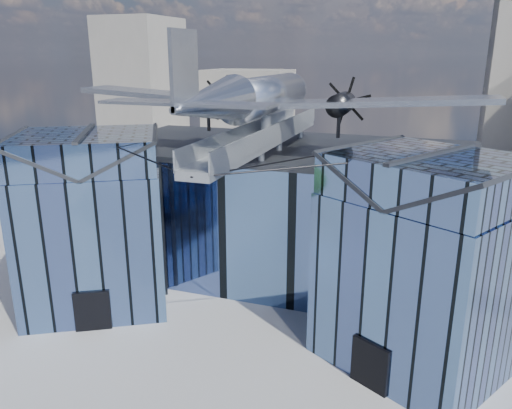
% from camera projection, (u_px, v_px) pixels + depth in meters
% --- Properties ---
extents(ground_plane, '(120.00, 120.00, 0.00)m').
position_uv_depth(ground_plane, '(246.00, 318.00, 32.67)').
color(ground_plane, gray).
extents(museum, '(32.88, 24.50, 17.60)m').
position_uv_depth(museum, '(273.00, 212.00, 36.31)').
color(museum, '#4B6799').
rests_on(museum, ground).
extents(bg_towers, '(77.00, 24.50, 26.00)m').
position_uv_depth(bg_towers, '(372.00, 99.00, 74.87)').
color(bg_towers, slate).
rests_on(bg_towers, ground).
extents(tree_side_w, '(4.58, 4.58, 5.54)m').
position_uv_depth(tree_side_w, '(77.00, 202.00, 44.99)').
color(tree_side_w, black).
rests_on(tree_side_w, ground).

